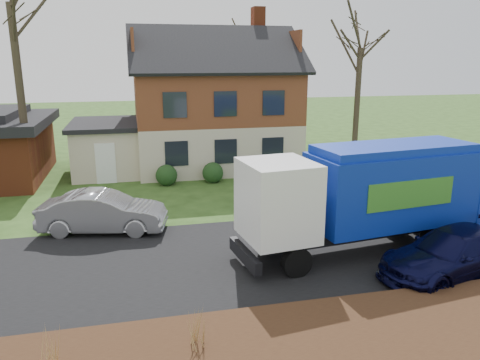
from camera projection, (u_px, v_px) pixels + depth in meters
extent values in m
plane|color=#294517|center=(228.00, 259.00, 15.08)|extent=(120.00, 120.00, 0.00)
cube|color=black|center=(228.00, 259.00, 15.07)|extent=(80.00, 7.00, 0.02)
cube|color=black|center=(278.00, 353.00, 10.04)|extent=(80.00, 3.50, 0.30)
cube|color=beige|center=(214.00, 142.00, 28.37)|extent=(9.00, 7.50, 2.70)
cube|color=#512517|center=(213.00, 96.00, 27.67)|extent=(9.00, 7.50, 2.80)
cube|color=brown|center=(258.00, 21.00, 28.17)|extent=(0.70, 0.90, 1.60)
cube|color=beige|center=(108.00, 149.00, 26.55)|extent=(3.50, 5.50, 2.60)
cube|color=black|center=(106.00, 124.00, 26.19)|extent=(3.90, 5.90, 0.24)
cylinder|color=black|center=(297.00, 262.00, 13.80)|extent=(0.95, 0.42, 0.92)
cylinder|color=black|center=(271.00, 240.00, 15.49)|extent=(0.95, 0.42, 0.92)
cylinder|color=black|center=(433.00, 240.00, 15.49)|extent=(0.95, 0.42, 0.92)
cylinder|color=black|center=(396.00, 222.00, 17.18)|extent=(0.95, 0.42, 0.92)
cylinder|color=black|center=(460.00, 235.00, 15.88)|extent=(0.95, 0.42, 0.92)
cylinder|color=black|center=(422.00, 218.00, 17.57)|extent=(0.95, 0.42, 0.92)
cube|color=black|center=(367.00, 229.00, 15.61)|extent=(7.68, 2.01, 0.31)
cube|color=white|center=(278.00, 200.00, 14.15)|extent=(2.30, 2.45, 2.39)
cube|color=black|center=(248.00, 199.00, 13.79)|extent=(0.31, 1.94, 0.80)
cube|color=black|center=(245.00, 255.00, 14.21)|extent=(0.50, 2.22, 0.40)
cube|color=#0C2797|center=(391.00, 187.00, 15.55)|extent=(5.81, 2.89, 2.39)
cube|color=#0C2797|center=(395.00, 148.00, 15.21)|extent=(5.51, 2.60, 0.27)
cube|color=#0C2797|center=(459.00, 182.00, 16.53)|extent=(0.59, 2.28, 2.57)
cube|color=#347827|center=(411.00, 194.00, 14.46)|extent=(3.17, 0.43, 0.88)
cube|color=#347827|center=(368.00, 177.00, 16.50)|extent=(3.17, 0.43, 0.88)
imported|color=#999BA0|center=(103.00, 212.00, 17.34)|extent=(4.83, 2.50, 1.52)
imported|color=black|center=(453.00, 253.00, 13.82)|extent=(5.18, 3.06, 1.41)
cylinder|color=#3A3223|center=(21.00, 100.00, 22.07)|extent=(0.36, 0.36, 8.74)
cylinder|color=#392F22|center=(356.00, 112.00, 25.83)|extent=(0.31, 0.31, 6.83)
cylinder|color=#3D2F24|center=(244.00, 91.00, 37.16)|extent=(0.28, 0.28, 7.47)
cone|color=#B2844E|center=(49.00, 350.00, 9.15)|extent=(0.04, 0.04, 0.92)
cone|color=#B2844E|center=(41.00, 351.00, 9.12)|extent=(0.04, 0.04, 0.92)
cone|color=#B2844E|center=(58.00, 349.00, 9.18)|extent=(0.04, 0.04, 0.92)
cone|color=#B2844E|center=(50.00, 346.00, 9.27)|extent=(0.04, 0.04, 0.92)
cone|color=#B2844E|center=(48.00, 353.00, 9.03)|extent=(0.04, 0.04, 0.92)
cone|color=#9E7845|center=(197.00, 328.00, 9.93)|extent=(0.04, 0.04, 0.90)
cone|color=#9E7845|center=(190.00, 328.00, 9.90)|extent=(0.04, 0.04, 0.90)
cone|color=#9E7845|center=(204.00, 327.00, 9.96)|extent=(0.04, 0.04, 0.90)
cone|color=#9E7845|center=(196.00, 325.00, 10.03)|extent=(0.04, 0.04, 0.90)
cone|color=#9E7845|center=(198.00, 330.00, 9.82)|extent=(0.04, 0.04, 0.90)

